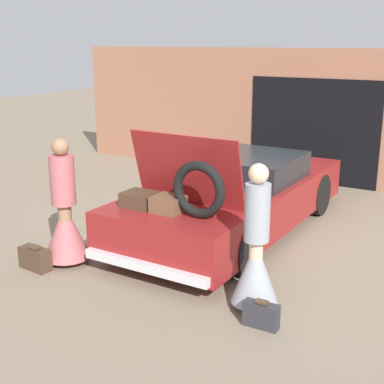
% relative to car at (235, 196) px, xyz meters
% --- Properties ---
extents(ground_plane, '(40.00, 40.00, 0.00)m').
position_rel_car_xyz_m(ground_plane, '(-0.00, 0.01, -0.57)').
color(ground_plane, '#7F705B').
extents(garage_wall_back, '(12.00, 0.14, 2.80)m').
position_rel_car_xyz_m(garage_wall_back, '(-0.00, 3.63, 0.82)').
color(garage_wall_back, '#9E664C').
rests_on(garage_wall_back, ground_plane).
extents(car, '(1.95, 4.90, 1.79)m').
position_rel_car_xyz_m(car, '(0.00, 0.00, 0.00)').
color(car, maroon).
rests_on(car, ground_plane).
extents(person_left, '(0.63, 0.63, 1.73)m').
position_rel_car_xyz_m(person_left, '(-1.37, -2.35, 0.05)').
color(person_left, '#997051').
rests_on(person_left, ground_plane).
extents(person_right, '(0.54, 0.54, 1.69)m').
position_rel_car_xyz_m(person_right, '(1.37, -2.21, 0.04)').
color(person_right, beige).
rests_on(person_right, ground_plane).
extents(suitcase_beside_left_person, '(0.48, 0.23, 0.33)m').
position_rel_car_xyz_m(suitcase_beside_left_person, '(-1.58, -2.74, -0.42)').
color(suitcase_beside_left_person, '#473323').
rests_on(suitcase_beside_left_person, ground_plane).
extents(suitcase_beside_right_person, '(0.39, 0.15, 0.31)m').
position_rel_car_xyz_m(suitcase_beside_right_person, '(1.61, -2.55, -0.43)').
color(suitcase_beside_right_person, '#2D2D33').
rests_on(suitcase_beside_right_person, ground_plane).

